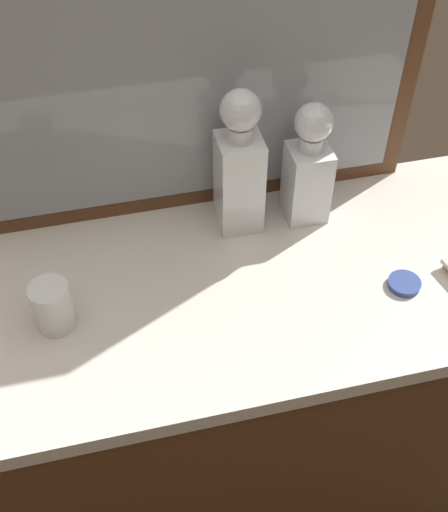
% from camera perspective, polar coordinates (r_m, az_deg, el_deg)
% --- Properties ---
extents(ground_plane, '(6.00, 6.00, 0.00)m').
position_cam_1_polar(ground_plane, '(1.96, -0.00, -18.87)').
color(ground_plane, '#2D2319').
extents(dresser, '(1.31, 0.53, 0.84)m').
position_cam_1_polar(dresser, '(1.59, -0.00, -12.50)').
color(dresser, brown).
rests_on(dresser, ground_plane).
extents(dresser_mirror, '(0.90, 0.03, 0.80)m').
position_cam_1_polar(dresser_mirror, '(1.20, -2.90, 19.24)').
color(dresser_mirror, brown).
rests_on(dresser_mirror, dresser).
extents(crystal_decanter_rear, '(0.08, 0.08, 0.27)m').
position_cam_1_polar(crystal_decanter_rear, '(1.33, 7.24, 7.06)').
color(crystal_decanter_rear, white).
rests_on(crystal_decanter_rear, dresser).
extents(crystal_decanter_far_right, '(0.09, 0.09, 0.31)m').
position_cam_1_polar(crystal_decanter_far_right, '(1.29, 1.32, 7.01)').
color(crystal_decanter_far_right, white).
rests_on(crystal_decanter_far_right, dresser).
extents(crystal_tumbler_far_left, '(0.07, 0.07, 0.10)m').
position_cam_1_polar(crystal_tumbler_far_left, '(1.20, -14.53, -4.35)').
color(crystal_tumbler_far_left, white).
rests_on(crystal_tumbler_far_left, dresser).
extents(porcelain_dish, '(0.06, 0.06, 0.01)m').
position_cam_1_polar(porcelain_dish, '(1.29, 15.30, -2.32)').
color(porcelain_dish, '#33478C').
rests_on(porcelain_dish, dresser).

